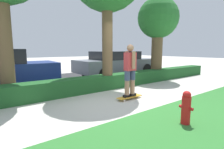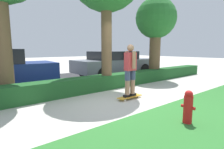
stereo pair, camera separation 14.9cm
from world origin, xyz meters
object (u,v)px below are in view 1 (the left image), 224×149
Objects in this scene: skateboard at (130,97)px; skater_person at (130,69)px; tree_far at (158,21)px; fire_hydrant at (186,108)px; parked_car_middle at (117,63)px.

skater_person is (0.00, 0.00, 0.85)m from skateboard.
tree_far reaches higher than fire_hydrant.
fire_hydrant is at bearing -99.44° from skateboard.
skateboard is at bearing -152.51° from tree_far.
tree_far reaches higher than skateboard.
skateboard is 4.40m from parked_car_middle.
skater_person is at bearing 1.79° from skateboard.
fire_hydrant is at bearing -135.01° from tree_far.
skater_person reaches higher than skateboard.
skateboard is 1.25× the size of fire_hydrant.
fire_hydrant is at bearing -99.44° from skater_person.
tree_far is at bearing 27.49° from skateboard.
parked_car_middle is (-1.11, 1.80, -2.10)m from tree_far.
skateboard is at bearing -178.21° from skater_person.
skateboard is at bearing 80.56° from fire_hydrant.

